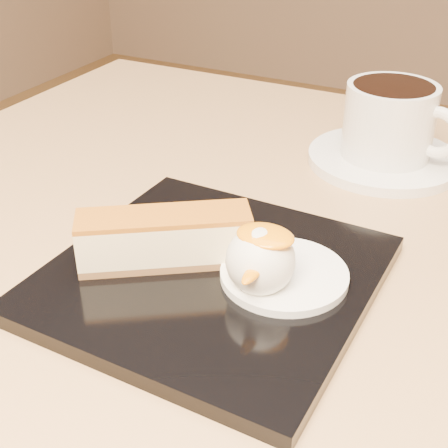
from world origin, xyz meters
The scene contains 9 objects.
table centered at (0.00, 0.00, 0.56)m, with size 0.80×0.80×0.72m.
dessert_plate centered at (-0.01, -0.04, 0.73)m, with size 0.22×0.22×0.01m, color black.
cheesecake centered at (-0.04, -0.04, 0.75)m, with size 0.12×0.10×0.04m.
cream_smear centered at (0.04, -0.02, 0.73)m, with size 0.09×0.09×0.01m, color white.
ice_cream_scoop centered at (0.03, -0.04, 0.76)m, with size 0.05×0.05×0.05m, color white.
mango_sauce centered at (0.03, -0.04, 0.77)m, with size 0.04×0.03×0.01m, color orange.
mint_sprig centered at (0.01, 0.00, 0.74)m, with size 0.03×0.02×0.00m.
saucer centered at (0.05, 0.22, 0.72)m, with size 0.15×0.15×0.01m, color white.
coffee_cup centered at (0.05, 0.22, 0.77)m, with size 0.12×0.09×0.07m.
Camera 1 is at (0.17, -0.36, 0.99)m, focal length 50.00 mm.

